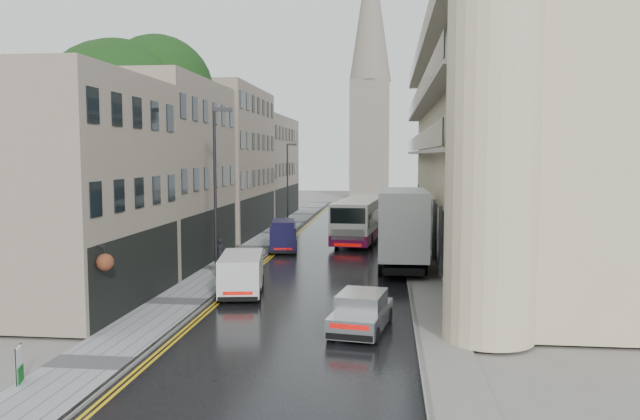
% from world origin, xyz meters
% --- Properties ---
extents(ground, '(200.00, 200.00, 0.00)m').
position_xyz_m(ground, '(0.00, 0.00, 0.00)').
color(ground, slate).
rests_on(ground, ground).
extents(road, '(9.00, 85.00, 0.02)m').
position_xyz_m(road, '(0.00, 27.50, 0.01)').
color(road, black).
rests_on(road, ground).
extents(left_sidewalk, '(2.70, 85.00, 0.12)m').
position_xyz_m(left_sidewalk, '(-5.85, 27.50, 0.06)').
color(left_sidewalk, gray).
rests_on(left_sidewalk, ground).
extents(right_sidewalk, '(1.80, 85.00, 0.12)m').
position_xyz_m(right_sidewalk, '(5.40, 27.50, 0.06)').
color(right_sidewalk, slate).
rests_on(right_sidewalk, ground).
extents(old_shop_row, '(4.50, 56.00, 12.00)m').
position_xyz_m(old_shop_row, '(-9.45, 30.00, 6.00)').
color(old_shop_row, gray).
rests_on(old_shop_row, ground).
extents(modern_block, '(8.00, 40.00, 14.00)m').
position_xyz_m(modern_block, '(10.30, 26.00, 7.00)').
color(modern_block, beige).
rests_on(modern_block, ground).
extents(church_spire, '(6.40, 6.40, 40.00)m').
position_xyz_m(church_spire, '(0.50, 82.00, 20.00)').
color(church_spire, gray).
rests_on(church_spire, ground).
extents(tree_near, '(10.56, 10.56, 13.89)m').
position_xyz_m(tree_near, '(-12.50, 20.00, 6.95)').
color(tree_near, black).
rests_on(tree_near, ground).
extents(tree_far, '(9.24, 9.24, 12.46)m').
position_xyz_m(tree_far, '(-12.20, 33.00, 6.23)').
color(tree_far, black).
rests_on(tree_far, ground).
extents(cream_bus, '(3.93, 12.13, 3.25)m').
position_xyz_m(cream_bus, '(-0.26, 29.34, 1.64)').
color(cream_bus, white).
rests_on(cream_bus, road).
extents(white_lorry, '(2.77, 8.92, 4.67)m').
position_xyz_m(white_lorry, '(3.03, 18.34, 2.35)').
color(white_lorry, silver).
rests_on(white_lorry, road).
extents(silver_hatchback, '(2.39, 4.26, 1.51)m').
position_xyz_m(silver_hatchback, '(1.43, 6.09, 0.77)').
color(silver_hatchback, '#ADACB1').
rests_on(silver_hatchback, road).
extents(white_van, '(2.54, 4.62, 1.98)m').
position_xyz_m(white_van, '(-4.05, 11.24, 1.01)').
color(white_van, silver).
rests_on(white_van, road).
extents(navy_van, '(2.36, 4.57, 2.23)m').
position_xyz_m(navy_van, '(-4.30, 24.90, 1.13)').
color(navy_van, black).
rests_on(navy_van, road).
extents(pedestrian, '(0.63, 0.44, 1.64)m').
position_xyz_m(pedestrian, '(-6.33, 19.64, 0.94)').
color(pedestrian, black).
rests_on(pedestrian, left_sidewalk).
extents(lamp_post_near, '(1.03, 0.54, 8.96)m').
position_xyz_m(lamp_post_near, '(-5.71, 16.57, 4.60)').
color(lamp_post_near, black).
rests_on(lamp_post_near, left_sidewalk).
extents(lamp_post_far, '(0.86, 0.42, 7.44)m').
position_xyz_m(lamp_post_far, '(-5.05, 36.40, 3.84)').
color(lamp_post_far, black).
rests_on(lamp_post_far, left_sidewalk).
extents(estate_sign, '(0.27, 0.61, 1.02)m').
position_xyz_m(estate_sign, '(-7.05, 0.69, 0.63)').
color(estate_sign, white).
rests_on(estate_sign, left_sidewalk).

